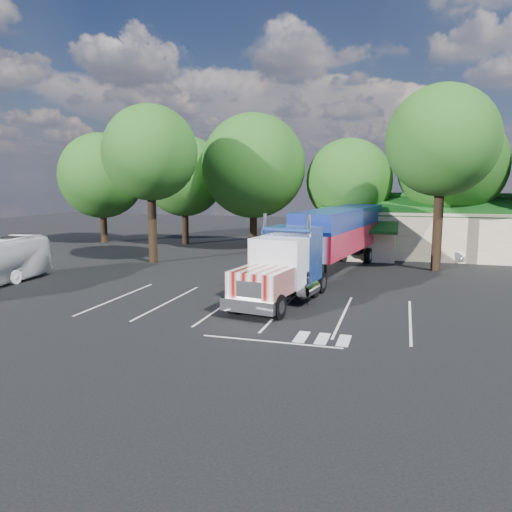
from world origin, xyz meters
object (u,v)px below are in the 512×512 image
(woman, at_px, (308,288))
(bicycle, at_px, (296,276))
(semi_truck, at_px, (329,238))
(silver_sedan, at_px, (438,251))

(woman, bearing_deg, bicycle, -8.47)
(bicycle, bearing_deg, semi_truck, 55.87)
(bicycle, relative_size, silver_sedan, 0.41)
(woman, bearing_deg, semi_truck, -26.07)
(woman, relative_size, silver_sedan, 0.38)
(semi_truck, height_order, bicycle, semi_truck)
(semi_truck, bearing_deg, woman, -80.03)
(semi_truck, relative_size, bicycle, 12.04)
(semi_truck, bearing_deg, silver_sedan, 61.18)
(woman, height_order, bicycle, woman)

